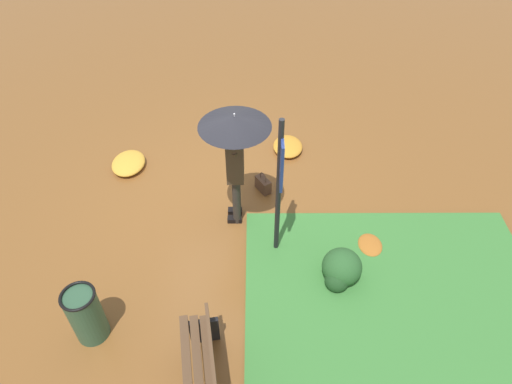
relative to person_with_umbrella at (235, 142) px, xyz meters
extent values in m
plane|color=brown|center=(-0.34, -0.23, -1.55)|extent=(18.00, 18.00, 0.00)
cube|color=#387533|center=(2.29, 2.14, -1.53)|extent=(4.80, 4.00, 0.05)
cylinder|color=#2D2823|center=(-0.17, -0.01, -1.12)|extent=(0.12, 0.12, 0.86)
cylinder|color=#2D2823|center=(0.01, -0.01, -1.12)|extent=(0.12, 0.12, 0.86)
cube|color=black|center=(-0.17, -0.05, -1.51)|extent=(0.11, 0.22, 0.08)
cube|color=black|center=(0.01, -0.05, -1.51)|extent=(0.11, 0.22, 0.08)
cube|color=#473323|center=(-0.08, -0.01, -0.37)|extent=(0.38, 0.24, 0.64)
sphere|color=beige|center=(-0.08, -0.01, 0.09)|extent=(0.20, 0.20, 0.20)
ellipsoid|color=black|center=(-0.08, -0.01, 0.12)|extent=(0.20, 0.20, 0.15)
cylinder|color=#473323|center=(-0.29, -0.04, -0.16)|extent=(0.18, 0.13, 0.18)
cylinder|color=#473323|center=(-0.25, -0.05, -0.07)|extent=(0.24, 0.11, 0.33)
cube|color=black|center=(-0.17, -0.03, 0.07)|extent=(0.07, 0.02, 0.14)
cylinder|color=#473323|center=(0.08, -0.01, -0.13)|extent=(0.11, 0.10, 0.09)
cylinder|color=#473323|center=(0.07, 0.00, -0.04)|extent=(0.10, 0.09, 0.23)
cylinder|color=#A5A5AD|center=(0.06, 0.01, 0.27)|extent=(0.02, 0.02, 0.41)
cone|color=black|center=(0.06, 0.01, 0.37)|extent=(0.96, 0.96, 0.16)
sphere|color=#A5A5AD|center=(0.06, 0.01, 0.48)|extent=(0.02, 0.02, 0.02)
cylinder|color=black|center=(0.57, 0.57, -0.40)|extent=(0.07, 0.07, 2.30)
cube|color=navy|center=(0.57, 0.59, 0.15)|extent=(0.44, 0.04, 0.70)
cube|color=silver|center=(0.57, 0.61, 0.15)|extent=(0.38, 0.01, 0.64)
cube|color=#4C3323|center=(-0.70, 0.40, -1.43)|extent=(0.33, 0.28, 0.24)
torus|color=#4C3323|center=(-0.70, 0.40, -1.27)|extent=(0.16, 0.11, 0.18)
cube|color=black|center=(2.02, -0.35, -1.33)|extent=(0.12, 0.36, 0.44)
cube|color=#513823|center=(2.66, -0.47, -1.09)|extent=(1.40, 0.33, 0.04)
cube|color=#513823|center=(2.66, -0.35, -1.09)|extent=(1.40, 0.33, 0.04)
cube|color=#513823|center=(2.66, -0.23, -1.09)|extent=(1.40, 0.33, 0.04)
cube|color=#513823|center=(2.66, -0.18, -0.99)|extent=(1.39, 0.27, 0.10)
cube|color=#513823|center=(2.66, -0.18, -0.85)|extent=(1.39, 0.27, 0.10)
cylinder|color=#2D5138|center=(1.92, -1.77, -1.15)|extent=(0.40, 0.40, 0.80)
torus|color=black|center=(1.92, -1.77, -0.74)|extent=(0.42, 0.42, 0.04)
ellipsoid|color=#285628|center=(1.09, 1.45, -1.31)|extent=(0.55, 0.55, 0.49)
ellipsoid|color=#1E421E|center=(1.25, 1.37, -1.39)|extent=(0.33, 0.33, 0.33)
ellipsoid|color=#C68428|center=(-1.78, 0.87, -1.48)|extent=(0.67, 0.53, 0.15)
ellipsoid|color=#A86023|center=(0.54, 1.97, -1.50)|extent=(0.44, 0.35, 0.10)
ellipsoid|color=gold|center=(-1.31, -1.96, -1.47)|extent=(0.72, 0.57, 0.16)
camera|label=1|loc=(4.92, 0.26, 3.77)|focal=32.43mm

